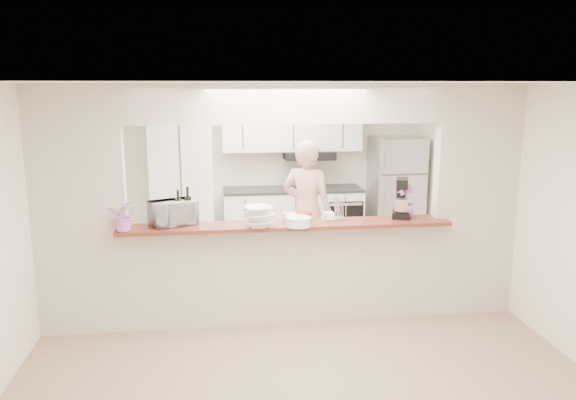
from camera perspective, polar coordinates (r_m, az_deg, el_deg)
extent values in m
plane|color=gray|center=(6.16, -0.19, -12.13)|extent=(6.00, 6.00, 0.00)
cube|color=beige|center=(7.60, -1.69, -7.41)|extent=(5.00, 2.90, 0.01)
cube|color=beige|center=(5.88, -20.42, -1.22)|extent=(0.90, 0.15, 2.50)
cube|color=beige|center=(6.36, 18.44, -0.15)|extent=(0.90, 0.15, 2.50)
cube|color=beige|center=(5.64, -0.20, 9.77)|extent=(3.20, 0.15, 0.40)
cube|color=beige|center=(5.97, -0.19, -7.51)|extent=(3.20, 0.15, 1.05)
cube|color=brown|center=(5.77, -0.13, -2.56)|extent=(3.40, 0.38, 0.04)
cube|color=white|center=(8.43, -10.68, 1.64)|extent=(0.90, 0.60, 2.10)
cube|color=white|center=(8.62, 0.49, -2.01)|extent=(2.10, 0.60, 0.90)
cube|color=#2A2A2C|center=(8.52, 0.50, 1.06)|extent=(2.10, 0.62, 0.04)
cube|color=white|center=(8.52, 0.39, 7.54)|extent=(2.10, 0.35, 0.75)
cube|color=black|center=(8.50, 2.16, 4.58)|extent=(0.75, 0.45, 0.12)
cube|color=black|center=(8.45, 5.83, -2.00)|extent=(0.55, 0.02, 0.55)
cube|color=#ABABB0|center=(8.85, 10.86, 0.79)|extent=(0.75, 0.70, 1.70)
imported|color=#E378D6|center=(5.65, -16.30, -1.50)|extent=(0.33, 0.30, 0.31)
cylinder|color=black|center=(5.82, -11.05, -1.13)|extent=(0.07, 0.07, 0.26)
cylinder|color=black|center=(5.78, -11.12, 0.57)|extent=(0.02, 0.02, 0.09)
cylinder|color=black|center=(5.81, -10.12, -1.00)|extent=(0.08, 0.08, 0.28)
cylinder|color=black|center=(5.77, -10.18, 0.86)|extent=(0.03, 0.03, 0.10)
imported|color=#A2A2A6|center=(5.80, -11.60, -1.26)|extent=(0.53, 0.46, 0.24)
imported|color=white|center=(5.59, -3.02, -1.72)|extent=(0.29, 0.29, 0.21)
cylinder|color=white|center=(5.68, -2.57, -2.03)|extent=(0.24, 0.24, 0.11)
cylinder|color=white|center=(5.66, -2.58, -1.45)|extent=(0.25, 0.25, 0.01)
cylinder|color=white|center=(5.63, 1.06, -2.25)|extent=(0.26, 0.26, 0.09)
cylinder|color=white|center=(5.62, 1.06, -1.79)|extent=(0.27, 0.27, 0.01)
cylinder|color=maroon|center=(5.91, 1.63, -1.64)|extent=(0.16, 0.16, 0.08)
cylinder|color=#CCBA90|center=(5.89, 0.19, -1.70)|extent=(0.16, 0.16, 0.07)
cube|color=silver|center=(5.94, 4.60, -1.89)|extent=(0.28, 0.18, 0.02)
cube|color=white|center=(5.93, 4.60, -1.52)|extent=(0.12, 0.12, 0.06)
cube|color=black|center=(6.13, 11.42, -1.40)|extent=(0.27, 0.33, 0.07)
cube|color=black|center=(6.19, 11.51, 0.47)|extent=(0.15, 0.14, 0.30)
cube|color=black|center=(6.05, 11.54, 1.67)|extent=(0.20, 0.27, 0.10)
cylinder|color=#B7B7BC|center=(6.05, 11.45, -0.47)|extent=(0.14, 0.14, 0.13)
imported|color=#BE67C0|center=(6.12, 11.91, -0.10)|extent=(0.26, 0.26, 0.35)
imported|color=tan|center=(7.10, 1.95, -1.23)|extent=(0.79, 0.72, 1.81)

